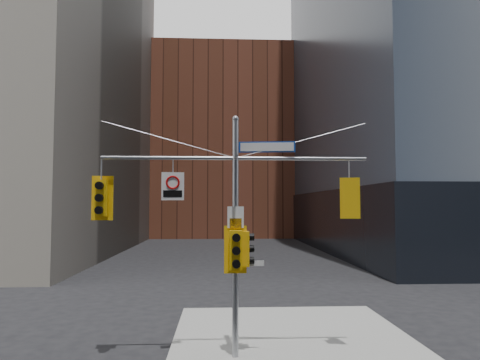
{
  "coord_description": "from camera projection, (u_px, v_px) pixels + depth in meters",
  "views": [
    {
      "loc": [
        -0.49,
        -10.81,
        4.58
      ],
      "look_at": [
        0.14,
        2.0,
        5.34
      ],
      "focal_mm": 32.0,
      "sensor_mm": 36.0,
      "label": 1
    }
  ],
  "objects": [
    {
      "name": "sidewalk_corner",
      "position": [
        291.0,
        337.0,
        14.62
      ],
      "size": [
        8.0,
        8.0,
        0.15
      ],
      "primitive_type": "cube",
      "color": "gray",
      "rests_on": "ground"
    },
    {
      "name": "brick_midrise",
      "position": [
        222.0,
        147.0,
        69.19
      ],
      "size": [
        26.0,
        20.0,
        28.0
      ],
      "primitive_type": "cube",
      "color": "brown",
      "rests_on": "ground"
    },
    {
      "name": "signal_assembly",
      "position": [
        235.0,
        211.0,
        12.78
      ],
      "size": [
        8.0,
        0.8,
        7.3
      ],
      "color": "gray",
      "rests_on": "ground"
    },
    {
      "name": "traffic_light_west_arm",
      "position": [
        101.0,
        198.0,
        12.63
      ],
      "size": [
        0.64,
        0.5,
        1.33
      ],
      "rotation": [
        0.0,
        0.0,
        0.02
      ],
      "color": "#EBAD0C",
      "rests_on": "ground"
    },
    {
      "name": "traffic_light_east_arm",
      "position": [
        350.0,
        198.0,
        12.98
      ],
      "size": [
        0.58,
        0.53,
        1.23
      ],
      "rotation": [
        0.0,
        0.0,
        2.92
      ],
      "color": "#EBAD0C",
      "rests_on": "ground"
    },
    {
      "name": "traffic_light_pole_side",
      "position": [
        246.0,
        249.0,
        12.74
      ],
      "size": [
        0.41,
        0.35,
        1.04
      ],
      "rotation": [
        0.0,
        0.0,
        1.62
      ],
      "color": "#EBAD0C",
      "rests_on": "ground"
    },
    {
      "name": "traffic_light_pole_front",
      "position": [
        236.0,
        250.0,
        12.45
      ],
      "size": [
        0.67,
        0.53,
        1.4
      ],
      "rotation": [
        0.0,
        0.0,
        0.03
      ],
      "color": "#EBAD0C",
      "rests_on": "ground"
    },
    {
      "name": "street_sign_blade",
      "position": [
        267.0,
        147.0,
        12.95
      ],
      "size": [
        1.71,
        0.25,
        0.33
      ],
      "rotation": [
        0.0,
        0.0,
        -0.12
      ],
      "color": "#10389A",
      "rests_on": "ground"
    },
    {
      "name": "regulatory_sign_arm",
      "position": [
        173.0,
        185.0,
        12.72
      ],
      "size": [
        0.67,
        0.12,
        0.84
      ],
      "rotation": [
        0.0,
        0.0,
        0.11
      ],
      "color": "silver",
      "rests_on": "ground"
    },
    {
      "name": "regulatory_sign_pole",
      "position": [
        236.0,
        218.0,
        12.66
      ],
      "size": [
        0.49,
        0.04,
        0.64
      ],
      "rotation": [
        0.0,
        0.0,
        0.01
      ],
      "color": "silver",
      "rests_on": "ground"
    },
    {
      "name": "street_blade_ew",
      "position": [
        250.0,
        263.0,
        12.72
      ],
      "size": [
        0.81,
        0.06,
        0.16
      ],
      "rotation": [
        0.0,
        0.0,
        0.04
      ],
      "color": "silver",
      "rests_on": "ground"
    },
    {
      "name": "street_blade_ns",
      "position": [
        235.0,
        263.0,
        13.14
      ],
      "size": [
        0.06,
        0.68,
        0.14
      ],
      "rotation": [
        0.0,
        0.0,
        0.05
      ],
      "color": "#145926",
      "rests_on": "ground"
    }
  ]
}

